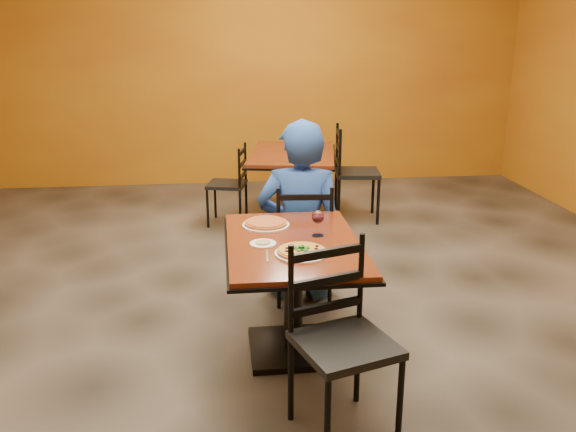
{
  "coord_description": "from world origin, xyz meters",
  "views": [
    {
      "loc": [
        -0.42,
        -3.95,
        2.0
      ],
      "look_at": [
        -0.01,
        -0.3,
        0.85
      ],
      "focal_mm": 37.83,
      "sensor_mm": 36.0,
      "label": 1
    }
  ],
  "objects": [
    {
      "name": "wine_glass",
      "position": [
        0.16,
        -0.41,
        0.84
      ],
      "size": [
        0.08,
        0.08,
        0.18
      ],
      "primitive_type": null,
      "color": "white",
      "rests_on": "table_main"
    },
    {
      "name": "dip",
      "position": [
        -0.19,
        -0.54,
        0.76
      ],
      "size": [
        0.09,
        0.09,
        0.01
      ],
      "primitive_type": "cylinder",
      "color": "#A98652",
      "rests_on": "side_plate"
    },
    {
      "name": "side_plate",
      "position": [
        -0.19,
        -0.54,
        0.76
      ],
      "size": [
        0.16,
        0.16,
        0.01
      ],
      "primitive_type": "cylinder",
      "color": "white",
      "rests_on": "table_main"
    },
    {
      "name": "fork",
      "position": [
        -0.18,
        -0.73,
        0.75
      ],
      "size": [
        0.03,
        0.19,
        0.0
      ],
      "primitive_type": "cube",
      "rotation": [
        0.0,
        0.0,
        -0.05
      ],
      "color": "silver",
      "rests_on": "table_main"
    },
    {
      "name": "pizza_main",
      "position": [
        0.02,
        -0.72,
        0.77
      ],
      "size": [
        0.28,
        0.28,
        0.02
      ],
      "primitive_type": "cylinder",
      "color": "#8C340A",
      "rests_on": "plate_main"
    },
    {
      "name": "chair_main_far",
      "position": [
        0.17,
        0.3,
        0.46
      ],
      "size": [
        0.45,
        0.45,
        0.92
      ],
      "primitive_type": null,
      "rotation": [
        0.0,
        0.0,
        3.06
      ],
      "color": "black",
      "rests_on": "floor"
    },
    {
      "name": "plate_far",
      "position": [
        -0.14,
        -0.18,
        0.76
      ],
      "size": [
        0.31,
        0.31,
        0.01
      ],
      "primitive_type": "cylinder",
      "color": "white",
      "rests_on": "table_main"
    },
    {
      "name": "table_main",
      "position": [
        0.0,
        -0.5,
        0.56
      ],
      "size": [
        0.83,
        1.23,
        0.75
      ],
      "color": "maroon",
      "rests_on": "floor"
    },
    {
      "name": "chair_second_right",
      "position": [
        1.02,
        2.23,
        0.51
      ],
      "size": [
        0.51,
        0.51,
        1.01
      ],
      "primitive_type": null,
      "rotation": [
        0.0,
        0.0,
        1.46
      ],
      "color": "black",
      "rests_on": "floor"
    },
    {
      "name": "wall_back",
      "position": [
        0.0,
        4.0,
        1.5
      ],
      "size": [
        7.0,
        0.01,
        3.0
      ],
      "primitive_type": "cube",
      "color": "#AB6E13",
      "rests_on": "ground"
    },
    {
      "name": "diner",
      "position": [
        0.16,
        0.37,
        0.69
      ],
      "size": [
        0.73,
        0.54,
        1.37
      ],
      "primitive_type": "imported",
      "rotation": [
        0.0,
        0.0,
        2.97
      ],
      "color": "navy",
      "rests_on": "floor"
    },
    {
      "name": "knife",
      "position": [
        0.26,
        -0.67,
        0.75
      ],
      "size": [
        0.05,
        0.21,
        0.0
      ],
      "primitive_type": "cube",
      "rotation": [
        0.0,
        0.0,
        -0.16
      ],
      "color": "silver",
      "rests_on": "table_main"
    },
    {
      "name": "table_second",
      "position": [
        0.32,
        2.23,
        0.56
      ],
      "size": [
        1.1,
        1.45,
        0.75
      ],
      "rotation": [
        0.0,
        0.0,
        -0.18
      ],
      "color": "maroon",
      "rests_on": "floor"
    },
    {
      "name": "pizza_far",
      "position": [
        -0.14,
        -0.18,
        0.77
      ],
      "size": [
        0.28,
        0.28,
        0.02
      ],
      "primitive_type": "cylinder",
      "color": "#BC6924",
      "rests_on": "plate_far"
    },
    {
      "name": "chair_main_near",
      "position": [
        0.16,
        -1.34,
        0.49
      ],
      "size": [
        0.56,
        0.56,
        0.99
      ],
      "primitive_type": null,
      "rotation": [
        0.0,
        0.0,
        0.32
      ],
      "color": "black",
      "rests_on": "floor"
    },
    {
      "name": "chair_second_left",
      "position": [
        -0.37,
        2.23,
        0.42
      ],
      "size": [
        0.45,
        0.45,
        0.84
      ],
      "primitive_type": null,
      "rotation": [
        0.0,
        0.0,
        -1.8
      ],
      "color": "black",
      "rests_on": "floor"
    },
    {
      "name": "plate_main",
      "position": [
        0.02,
        -0.72,
        0.76
      ],
      "size": [
        0.31,
        0.31,
        0.01
      ],
      "primitive_type": "cylinder",
      "color": "white",
      "rests_on": "table_main"
    },
    {
      "name": "floor",
      "position": [
        0.0,
        0.0,
        0.0
      ],
      "size": [
        7.0,
        8.0,
        0.01
      ],
      "primitive_type": "cube",
      "color": "black",
      "rests_on": "ground"
    }
  ]
}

